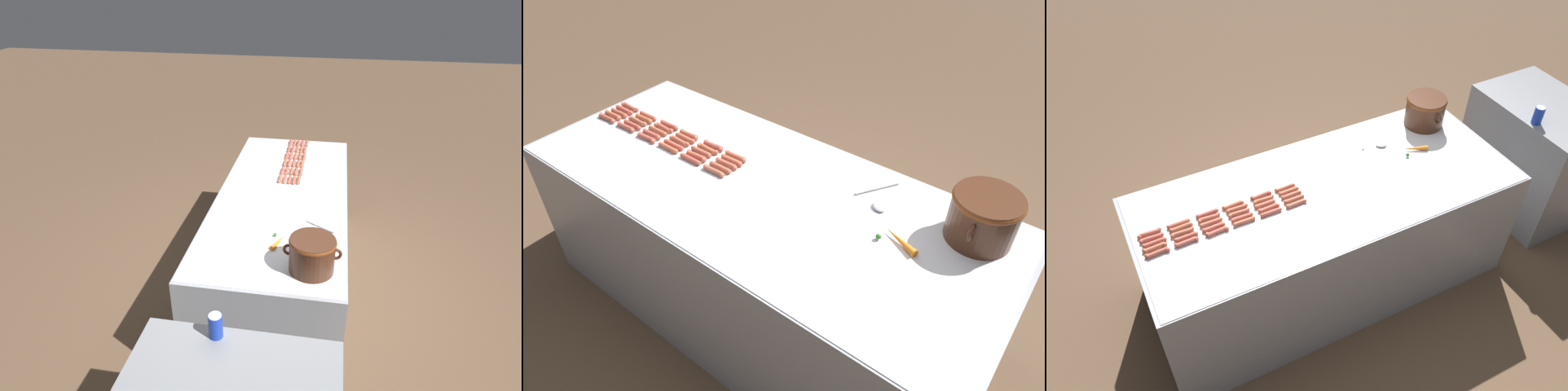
# 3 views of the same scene
# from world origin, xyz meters

# --- Properties ---
(ground_plane) EXTENTS (20.00, 20.00, 0.00)m
(ground_plane) POSITION_xyz_m (0.00, 0.00, 0.00)
(ground_plane) COLOR brown
(griddle_counter) EXTENTS (0.98, 2.33, 0.86)m
(griddle_counter) POSITION_xyz_m (0.00, 0.00, 0.43)
(griddle_counter) COLOR #9EA0A5
(griddle_counter) RESTS_ON ground_plane
(hot_dog_0) EXTENTS (0.03, 0.13, 0.03)m
(hot_dog_0) POSITION_xyz_m (-0.11, -1.04, 0.87)
(hot_dog_0) COLOR #B75A47
(hot_dog_0) RESTS_ON griddle_counter
(hot_dog_1) EXTENTS (0.03, 0.13, 0.03)m
(hot_dog_1) POSITION_xyz_m (-0.10, -0.88, 0.87)
(hot_dog_1) COLOR #B95A46
(hot_dog_1) RESTS_ON griddle_counter
(hot_dog_2) EXTENTS (0.03, 0.13, 0.03)m
(hot_dog_2) POSITION_xyz_m (-0.11, -0.71, 0.87)
(hot_dog_2) COLOR #B55040
(hot_dog_2) RESTS_ON griddle_counter
(hot_dog_3) EXTENTS (0.03, 0.13, 0.03)m
(hot_dog_3) POSITION_xyz_m (-0.10, -0.56, 0.87)
(hot_dog_3) COLOR #BA5C42
(hot_dog_3) RESTS_ON griddle_counter
(hot_dog_4) EXTENTS (0.03, 0.13, 0.03)m
(hot_dog_4) POSITION_xyz_m (-0.11, -0.38, 0.87)
(hot_dog_4) COLOR #B34F46
(hot_dog_4) RESTS_ON griddle_counter
(hot_dog_5) EXTENTS (0.03, 0.13, 0.03)m
(hot_dog_5) POSITION_xyz_m (-0.10, -0.23, 0.87)
(hot_dog_5) COLOR #B15840
(hot_dog_5) RESTS_ON griddle_counter
(hot_dog_6) EXTENTS (0.03, 0.13, 0.03)m
(hot_dog_6) POSITION_xyz_m (-0.06, -1.04, 0.87)
(hot_dog_6) COLOR #BE5243
(hot_dog_6) RESTS_ON griddle_counter
(hot_dog_7) EXTENTS (0.03, 0.13, 0.03)m
(hot_dog_7) POSITION_xyz_m (-0.07, -0.88, 0.87)
(hot_dog_7) COLOR #B35D3D
(hot_dog_7) RESTS_ON griddle_counter
(hot_dog_8) EXTENTS (0.03, 0.13, 0.03)m
(hot_dog_8) POSITION_xyz_m (-0.07, -0.71, 0.87)
(hot_dog_8) COLOR #B85843
(hot_dog_8) RESTS_ON griddle_counter
(hot_dog_9) EXTENTS (0.03, 0.13, 0.03)m
(hot_dog_9) POSITION_xyz_m (-0.07, -0.55, 0.87)
(hot_dog_9) COLOR #B25940
(hot_dog_9) RESTS_ON griddle_counter
(hot_dog_10) EXTENTS (0.03, 0.13, 0.03)m
(hot_dog_10) POSITION_xyz_m (-0.07, -0.38, 0.87)
(hot_dog_10) COLOR #B85D3D
(hot_dog_10) RESTS_ON griddle_counter
(hot_dog_11) EXTENTS (0.03, 0.13, 0.03)m
(hot_dog_11) POSITION_xyz_m (-0.07, -0.22, 0.87)
(hot_dog_11) COLOR #BD5C42
(hot_dog_11) RESTS_ON griddle_counter
(hot_dog_12) EXTENTS (0.03, 0.13, 0.03)m
(hot_dog_12) POSITION_xyz_m (-0.03, -1.04, 0.87)
(hot_dog_12) COLOR #B25341
(hot_dog_12) RESTS_ON griddle_counter
(hot_dog_13) EXTENTS (0.03, 0.13, 0.03)m
(hot_dog_13) POSITION_xyz_m (-0.03, -0.88, 0.87)
(hot_dog_13) COLOR #B15E44
(hot_dog_13) RESTS_ON griddle_counter
(hot_dog_14) EXTENTS (0.03, 0.13, 0.03)m
(hot_dog_14) POSITION_xyz_m (-0.03, -0.72, 0.87)
(hot_dog_14) COLOR #B45E41
(hot_dog_14) RESTS_ON griddle_counter
(hot_dog_15) EXTENTS (0.03, 0.13, 0.03)m
(hot_dog_15) POSITION_xyz_m (-0.03, -0.55, 0.87)
(hot_dog_15) COLOR #B45A45
(hot_dog_15) RESTS_ON griddle_counter
(hot_dog_16) EXTENTS (0.03, 0.13, 0.03)m
(hot_dog_16) POSITION_xyz_m (-0.03, -0.39, 0.87)
(hot_dog_16) COLOR #B45945
(hot_dog_16) RESTS_ON griddle_counter
(hot_dog_17) EXTENTS (0.03, 0.13, 0.03)m
(hot_dog_17) POSITION_xyz_m (-0.03, -0.22, 0.87)
(hot_dog_17) COLOR #B25943
(hot_dog_17) RESTS_ON griddle_counter
(hot_dog_18) EXTENTS (0.03, 0.13, 0.03)m
(hot_dog_18) POSITION_xyz_m (0.01, -1.04, 0.87)
(hot_dog_18) COLOR #B45E41
(hot_dog_18) RESTS_ON griddle_counter
(hot_dog_19) EXTENTS (0.03, 0.13, 0.03)m
(hot_dog_19) POSITION_xyz_m (0.01, -0.87, 0.87)
(hot_dog_19) COLOR #B3503D
(hot_dog_19) RESTS_ON griddle_counter
(hot_dog_20) EXTENTS (0.03, 0.13, 0.03)m
(hot_dog_20) POSITION_xyz_m (0.01, -0.72, 0.87)
(hot_dog_20) COLOR #BC5543
(hot_dog_20) RESTS_ON griddle_counter
(hot_dog_21) EXTENTS (0.03, 0.13, 0.03)m
(hot_dog_21) POSITION_xyz_m (0.01, -0.55, 0.87)
(hot_dog_21) COLOR #BE513E
(hot_dog_21) RESTS_ON griddle_counter
(hot_dog_22) EXTENTS (0.03, 0.13, 0.03)m
(hot_dog_22) POSITION_xyz_m (0.01, -0.38, 0.87)
(hot_dog_22) COLOR #BC5741
(hot_dog_22) RESTS_ON griddle_counter
(hot_dog_23) EXTENTS (0.03, 0.13, 0.03)m
(hot_dog_23) POSITION_xyz_m (0.01, -0.22, 0.87)
(hot_dog_23) COLOR #B85B40
(hot_dog_23) RESTS_ON griddle_counter
(hot_dog_24) EXTENTS (0.03, 0.13, 0.03)m
(hot_dog_24) POSITION_xyz_m (0.05, -1.04, 0.87)
(hot_dog_24) COLOR #B4503E
(hot_dog_24) RESTS_ON griddle_counter
(hot_dog_25) EXTENTS (0.03, 0.13, 0.03)m
(hot_dog_25) POSITION_xyz_m (0.05, -0.88, 0.87)
(hot_dog_25) COLOR #B85446
(hot_dog_25) RESTS_ON griddle_counter
(hot_dog_26) EXTENTS (0.03, 0.13, 0.03)m
(hot_dog_26) POSITION_xyz_m (0.05, -0.71, 0.87)
(hot_dog_26) COLOR #BC5543
(hot_dog_26) RESTS_ON griddle_counter
(hot_dog_27) EXTENTS (0.03, 0.13, 0.03)m
(hot_dog_27) POSITION_xyz_m (0.05, -0.55, 0.87)
(hot_dog_27) COLOR #BC5D41
(hot_dog_27) RESTS_ON griddle_counter
(hot_dog_28) EXTENTS (0.03, 0.13, 0.03)m
(hot_dog_28) POSITION_xyz_m (0.05, -0.39, 0.87)
(hot_dog_28) COLOR #BC5042
(hot_dog_28) RESTS_ON griddle_counter
(hot_dog_29) EXTENTS (0.03, 0.13, 0.03)m
(hot_dog_29) POSITION_xyz_m (0.05, -0.23, 0.87)
(hot_dog_29) COLOR #B15E46
(hot_dog_29) RESTS_ON griddle_counter
(bean_pot) EXTENTS (0.34, 0.27, 0.21)m
(bean_pot) POSITION_xyz_m (-0.28, 0.91, 0.98)
(bean_pot) COLOR #472616
(bean_pot) RESTS_ON griddle_counter
(serving_spoon) EXTENTS (0.25, 0.18, 0.02)m
(serving_spoon) POSITION_xyz_m (-0.23, 0.49, 0.87)
(serving_spoon) COLOR #B7B7BC
(serving_spoon) RESTS_ON griddle_counter
(carrot) EXTENTS (0.09, 0.17, 0.03)m
(carrot) POSITION_xyz_m (-0.06, 0.68, 0.88)
(carrot) COLOR orange
(carrot) RESTS_ON griddle_counter
(soda_can) EXTENTS (0.07, 0.07, 0.12)m
(soda_can) POSITION_xyz_m (0.12, 1.54, 0.97)
(soda_can) COLOR #1938B2
(soda_can) RESTS_ON back_cabinet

